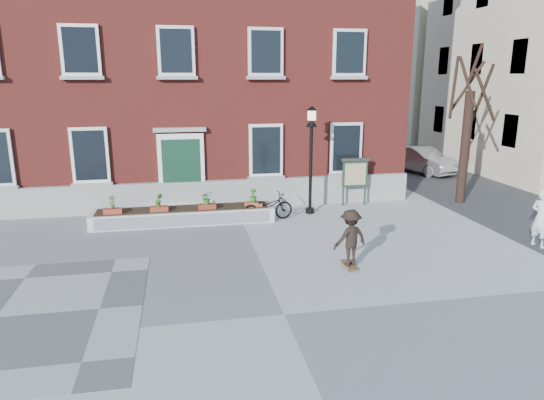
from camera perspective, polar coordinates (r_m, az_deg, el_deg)
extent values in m
plane|color=#9F9FA2|center=(10.62, 1.44, -13.32)|extent=(100.00, 100.00, 0.00)
imported|color=black|center=(16.98, -0.57, -0.82)|extent=(1.97, 0.98, 0.99)
imported|color=#AEB1B3|center=(26.74, 17.18, 4.53)|extent=(2.62, 4.36, 1.36)
imported|color=silver|center=(16.34, 29.11, -1.87)|extent=(0.58, 0.73, 1.77)
cube|color=maroon|center=(23.22, -11.24, 16.70)|extent=(18.00, 10.00, 12.00)
cube|color=gray|center=(18.59, -10.45, 0.46)|extent=(18.00, 0.24, 1.10)
cube|color=#A8A8A3|center=(18.58, -10.38, -0.99)|extent=(2.60, 0.80, 0.20)
cube|color=#ABABA5|center=(18.67, -10.42, -0.27)|extent=(2.20, 0.50, 0.20)
cube|color=white|center=(18.40, -10.60, 3.81)|extent=(1.70, 0.12, 2.50)
cube|color=#133422|center=(18.37, -10.59, 3.48)|extent=(1.40, 0.06, 2.30)
cube|color=#9D9D98|center=(18.17, -10.81, 8.13)|extent=(1.90, 0.25, 0.15)
cube|color=white|center=(18.57, -20.63, 4.95)|extent=(1.30, 0.10, 2.00)
cube|color=black|center=(18.52, -20.66, 4.93)|extent=(1.08, 0.04, 1.78)
cube|color=#9B9B96|center=(18.70, -20.38, 1.72)|extent=(1.44, 0.20, 0.12)
cube|color=white|center=(18.39, -21.65, 16.07)|extent=(1.30, 0.10, 1.70)
cube|color=black|center=(18.34, -21.68, 16.08)|extent=(1.08, 0.04, 1.48)
cube|color=#9D9D98|center=(18.31, -21.42, 13.25)|extent=(1.44, 0.20, 0.12)
cube|color=white|center=(18.11, -11.23, 16.82)|extent=(1.30, 0.10, 1.70)
cube|color=black|center=(18.06, -11.23, 16.82)|extent=(1.08, 0.04, 1.48)
cube|color=#9A9A95|center=(18.03, -11.08, 13.94)|extent=(1.44, 0.20, 0.12)
cube|color=white|center=(18.58, -0.72, 5.87)|extent=(1.30, 0.10, 2.00)
cube|color=black|center=(18.53, -0.69, 5.85)|extent=(1.08, 0.04, 1.78)
cube|color=gray|center=(18.70, -0.68, 2.63)|extent=(1.44, 0.20, 0.12)
cube|color=silver|center=(18.40, -0.76, 17.03)|extent=(1.30, 0.10, 1.70)
cube|color=black|center=(18.35, -0.73, 17.04)|extent=(1.08, 0.04, 1.48)
cube|color=#989793|center=(18.32, -0.71, 14.20)|extent=(1.44, 0.20, 0.12)
cube|color=silver|center=(19.39, 8.68, 6.07)|extent=(1.30, 0.10, 2.00)
cube|color=black|center=(19.34, 8.73, 6.04)|extent=(1.08, 0.04, 1.78)
cube|color=gray|center=(19.51, 8.62, 2.96)|extent=(1.44, 0.20, 0.12)
cube|color=silver|center=(19.22, 9.10, 16.75)|extent=(1.30, 0.10, 1.70)
cube|color=black|center=(19.17, 9.15, 16.75)|extent=(1.08, 0.04, 1.48)
cube|color=#A1A09C|center=(19.14, 9.05, 14.03)|extent=(1.44, 0.20, 0.12)
cube|color=silver|center=(17.04, -10.34, -1.85)|extent=(6.20, 1.10, 0.50)
cube|color=#B4B4B4|center=(16.51, -10.31, -2.38)|extent=(5.80, 0.02, 0.40)
cube|color=black|center=(16.98, -10.37, -1.04)|extent=(5.80, 0.90, 0.06)
cube|color=maroon|center=(16.86, -18.21, -1.29)|extent=(0.60, 0.25, 0.20)
imported|color=#32621D|center=(16.78, -18.29, -0.22)|extent=(0.24, 0.24, 0.45)
cube|color=maroon|center=(16.73, -13.12, -1.06)|extent=(0.60, 0.25, 0.20)
imported|color=#326C20|center=(16.65, -13.18, 0.02)|extent=(0.25, 0.25, 0.45)
cube|color=maroon|center=(16.73, -7.64, -0.80)|extent=(0.60, 0.25, 0.20)
imported|color=#29671F|center=(16.65, -7.68, 0.28)|extent=(0.40, 0.40, 0.45)
cube|color=brown|center=(16.88, -2.21, -0.55)|extent=(0.60, 0.25, 0.20)
imported|color=#2C601C|center=(16.80, -2.22, 0.53)|extent=(0.25, 0.25, 0.45)
cylinder|color=black|center=(20.60, 21.75, 5.69)|extent=(0.36, 0.36, 4.40)
cylinder|color=black|center=(20.71, 23.50, 11.39)|extent=(0.12, 1.12, 2.23)
cylinder|color=#312215|center=(20.96, 21.99, 12.28)|extent=(1.18, 0.49, 1.97)
cylinder|color=black|center=(20.47, 20.63, 12.36)|extent=(0.88, 1.14, 2.35)
cylinder|color=black|center=(20.07, 22.02, 12.73)|extent=(0.60, 0.77, 1.90)
cylinder|color=#2F1F15|center=(20.02, 23.77, 11.17)|extent=(1.39, 0.55, 1.95)
cylinder|color=black|center=(20.62, 22.77, 14.48)|extent=(0.43, 0.48, 1.58)
cube|color=#3D3D3F|center=(30.99, 16.30, 4.59)|extent=(8.00, 36.00, 0.01)
cube|color=beige|center=(40.52, 19.56, 15.75)|extent=(10.00, 11.00, 13.00)
cube|color=black|center=(25.15, 26.27, 7.31)|extent=(0.08, 1.00, 1.50)
cube|color=black|center=(27.76, 22.33, 8.24)|extent=(0.08, 1.00, 1.50)
cube|color=black|center=(30.48, 19.07, 8.97)|extent=(0.08, 1.00, 1.50)
cube|color=black|center=(25.05, 27.13, 14.80)|extent=(0.08, 1.00, 1.50)
cube|color=black|center=(27.67, 23.00, 15.03)|extent=(0.08, 1.00, 1.50)
cube|color=black|center=(30.40, 19.59, 15.17)|extent=(0.08, 1.00, 1.50)
cube|color=black|center=(30.66, 20.12, 21.13)|extent=(0.08, 1.00, 1.50)
cylinder|color=black|center=(18.05, 4.47, -1.24)|extent=(0.32, 0.32, 0.20)
cylinder|color=black|center=(17.71, 4.56, 3.44)|extent=(0.12, 0.12, 3.20)
cone|color=black|center=(17.47, 4.68, 9.09)|extent=(0.40, 0.40, 0.30)
cube|color=#FFF4BB|center=(17.45, 4.70, 9.90)|extent=(0.24, 0.24, 0.34)
cone|color=black|center=(17.43, 4.71, 10.72)|extent=(0.40, 0.40, 0.16)
cylinder|color=#1A3423|center=(19.08, 8.42, 1.97)|extent=(0.08, 0.08, 1.80)
cylinder|color=#172F1F|center=(19.39, 10.93, 2.06)|extent=(0.08, 0.08, 1.80)
cube|color=#172F21|center=(19.16, 9.73, 3.04)|extent=(1.00, 0.10, 1.00)
cube|color=#CCC084|center=(19.10, 9.79, 3.01)|extent=(0.85, 0.02, 0.85)
cube|color=#332F2C|center=(19.06, 9.80, 4.72)|extent=(1.10, 0.16, 0.10)
cube|color=brown|center=(13.17, 9.06, -7.55)|extent=(0.22, 0.78, 0.03)
cylinder|color=black|center=(12.91, 9.10, -8.18)|extent=(0.03, 0.05, 0.05)
cylinder|color=black|center=(12.97, 9.85, -8.11)|extent=(0.03, 0.05, 0.05)
cylinder|color=black|center=(13.40, 8.29, -7.29)|extent=(0.03, 0.05, 0.05)
cylinder|color=black|center=(13.46, 9.02, -7.23)|extent=(0.03, 0.05, 0.05)
imported|color=black|center=(12.91, 9.20, -4.38)|extent=(1.10, 0.82, 1.51)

